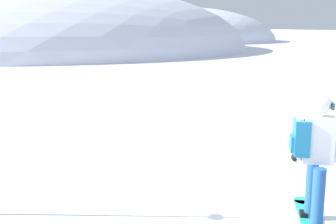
% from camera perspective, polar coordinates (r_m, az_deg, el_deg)
% --- Properties ---
extents(ridge_peak_main, '(37.88, 34.09, 12.46)m').
position_cam_1_polar(ridge_peak_main, '(45.12, -13.84, 7.79)').
color(ridge_peak_main, white).
rests_on(ridge_peak_main, ground).
extents(ridge_peak_far, '(27.32, 24.59, 9.73)m').
position_cam_1_polar(ridge_peak_far, '(65.53, 2.18, 9.11)').
color(ridge_peak_far, white).
rests_on(ridge_peak_far, ground).
extents(snowboarder_main, '(1.31, 1.45, 1.71)m').
position_cam_1_polar(snowboarder_main, '(5.76, 18.38, -5.46)').
color(snowboarder_main, '#23B7A3').
rests_on(snowboarder_main, ground).
extents(rock_dark, '(0.50, 0.42, 0.35)m').
position_cam_1_polar(rock_dark, '(9.98, 16.72, -3.82)').
color(rock_dark, '#383333').
rests_on(rock_dark, ground).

